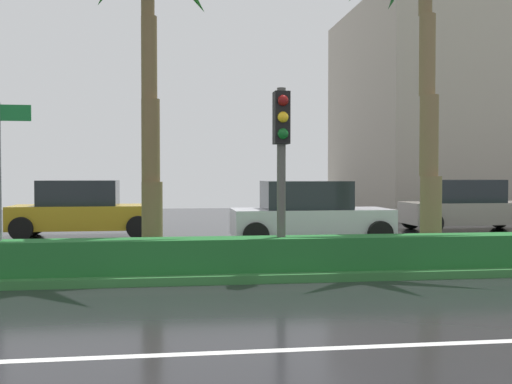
% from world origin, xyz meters
% --- Properties ---
extents(ground_plane, '(90.00, 42.00, 0.10)m').
position_xyz_m(ground_plane, '(0.00, 9.00, -0.05)').
color(ground_plane, black).
extents(median_strip, '(85.50, 4.00, 0.15)m').
position_xyz_m(median_strip, '(0.00, 8.00, 0.07)').
color(median_strip, '#2D6B33').
rests_on(median_strip, ground_plane).
extents(median_hedge, '(76.50, 0.70, 0.60)m').
position_xyz_m(median_hedge, '(0.00, 6.60, 0.45)').
color(median_hedge, '#1E6028').
rests_on(median_hedge, median_strip).
extents(traffic_signal_median_right, '(0.28, 0.43, 3.34)m').
position_xyz_m(traffic_signal_median_right, '(4.57, 6.65, 2.45)').
color(traffic_signal_median_right, '#4C4C47').
rests_on(traffic_signal_median_right, median_strip).
extents(car_in_traffic_second, '(4.30, 2.02, 1.72)m').
position_xyz_m(car_in_traffic_second, '(-0.09, 14.82, 0.83)').
color(car_in_traffic_second, '#B28C1E').
rests_on(car_in_traffic_second, ground_plane).
extents(car_in_traffic_third, '(4.30, 2.02, 1.72)m').
position_xyz_m(car_in_traffic_third, '(6.32, 11.95, 0.83)').
color(car_in_traffic_third, silver).
rests_on(car_in_traffic_third, ground_plane).
extents(car_in_traffic_fourth, '(4.30, 2.02, 1.72)m').
position_xyz_m(car_in_traffic_fourth, '(12.50, 15.13, 0.83)').
color(car_in_traffic_fourth, gray).
rests_on(car_in_traffic_fourth, ground_plane).
extents(building_far_right, '(15.31, 11.32, 10.60)m').
position_xyz_m(building_far_right, '(19.79, 26.43, 5.30)').
color(building_far_right, '#A89E8E').
rests_on(building_far_right, ground_plane).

